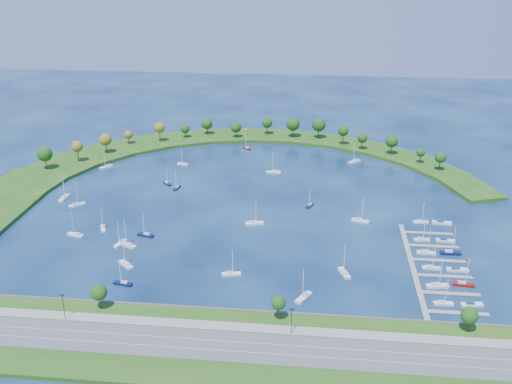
# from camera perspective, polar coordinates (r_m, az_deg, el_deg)

# --- Properties ---
(ground) EXTENTS (700.00, 700.00, 0.00)m
(ground) POSITION_cam_1_polar(r_m,az_deg,el_deg) (309.87, -1.02, -1.00)
(ground) COLOR #06143B
(ground) RESTS_ON ground
(south_shoreline) EXTENTS (420.00, 43.10, 11.60)m
(south_shoreline) POSITION_cam_1_polar(r_m,az_deg,el_deg) (203.63, -5.44, -14.43)
(south_shoreline) COLOR #1E5316
(south_shoreline) RESTS_ON ground
(breakwater) EXTENTS (286.74, 247.64, 2.00)m
(breakwater) POSITION_cam_1_polar(r_m,az_deg,el_deg) (362.15, -7.36, 2.50)
(breakwater) COLOR #1E5316
(breakwater) RESTS_ON ground
(breakwater_trees) EXTENTS (240.42, 94.43, 14.36)m
(breakwater_trees) POSITION_cam_1_polar(r_m,az_deg,el_deg) (390.98, -1.36, 5.66)
(breakwater_trees) COLOR #382314
(breakwater_trees) RESTS_ON breakwater
(harbor_tower) EXTENTS (2.60, 2.60, 4.39)m
(harbor_tower) POSITION_cam_1_polar(r_m,az_deg,el_deg) (416.83, -0.97, 5.80)
(harbor_tower) COLOR gray
(harbor_tower) RESTS_ON breakwater
(dock_system) EXTENTS (24.28, 82.00, 1.60)m
(dock_system) POSITION_cam_1_polar(r_m,az_deg,el_deg) (257.52, 16.53, -7.03)
(dock_system) COLOR gray
(dock_system) RESTS_ON ground
(moored_boat_0) EXTENTS (3.27, 7.23, 10.27)m
(moored_boat_0) POSITION_cam_1_polar(r_m,az_deg,el_deg) (330.04, -7.67, 0.46)
(moored_boat_0) COLOR #09163C
(moored_boat_0) RESTS_ON ground
(moored_boat_1) EXTENTS (5.37, 9.23, 13.10)m
(moored_boat_1) POSITION_cam_1_polar(r_m,az_deg,el_deg) (245.04, 8.55, -7.71)
(moored_boat_1) COLOR white
(moored_boat_1) RESTS_ON ground
(moored_boat_2) EXTENTS (7.64, 4.53, 10.85)m
(moored_boat_2) POSITION_cam_1_polar(r_m,az_deg,el_deg) (367.01, -7.09, 2.76)
(moored_boat_2) COLOR white
(moored_boat_2) RESTS_ON ground
(moored_boat_3) EXTENTS (4.28, 6.79, 9.70)m
(moored_boat_3) POSITION_cam_1_polar(r_m,az_deg,el_deg) (305.62, 5.24, -1.26)
(moored_boat_3) COLOR #09163C
(moored_boat_3) RESTS_ON ground
(moored_boat_4) EXTENTS (8.27, 7.55, 12.89)m
(moored_boat_4) POSITION_cam_1_polar(r_m,az_deg,el_deg) (373.68, 9.53, 2.99)
(moored_boat_4) COLOR white
(moored_boat_4) RESTS_ON ground
(moored_boat_5) EXTENTS (7.79, 7.54, 12.46)m
(moored_boat_5) POSITION_cam_1_polar(r_m,az_deg,el_deg) (318.99, -16.97, -1.14)
(moored_boat_5) COLOR white
(moored_boat_5) RESTS_ON ground
(moored_boat_6) EXTENTS (8.92, 4.79, 12.62)m
(moored_boat_6) POSITION_cam_1_polar(r_m,az_deg,el_deg) (291.85, 10.07, -2.69)
(moored_boat_6) COLOR white
(moored_boat_6) RESTS_ON ground
(moored_boat_7) EXTENTS (8.49, 4.38, 12.02)m
(moored_boat_7) POSITION_cam_1_polar(r_m,az_deg,el_deg) (285.95, -17.09, -3.93)
(moored_boat_7) COLOR white
(moored_boat_7) RESTS_ON ground
(moored_boat_8) EXTENTS (9.15, 4.58, 12.96)m
(moored_boat_8) POSITION_cam_1_polar(r_m,az_deg,el_deg) (284.69, -0.16, -2.98)
(moored_boat_8) COLOR white
(moored_boat_8) RESTS_ON ground
(moored_boat_9) EXTENTS (8.02, 3.51, 11.40)m
(moored_boat_9) POSITION_cam_1_polar(r_m,az_deg,el_deg) (241.35, -12.77, -8.56)
(moored_boat_9) COLOR #09163C
(moored_boat_9) RESTS_ON ground
(moored_boat_10) EXTENTS (6.10, 6.54, 10.28)m
(moored_boat_10) POSITION_cam_1_polar(r_m,az_deg,el_deg) (337.04, -8.60, 0.87)
(moored_boat_10) COLOR #09163C
(moored_boat_10) RESTS_ON ground
(moored_boat_11) EXTENTS (4.88, 7.70, 11.00)m
(moored_boat_11) POSITION_cam_1_polar(r_m,az_deg,el_deg) (289.12, -14.61, -3.35)
(moored_boat_11) COLOR white
(moored_boat_11) RESTS_ON ground
(moored_boat_12) EXTENTS (6.56, 5.62, 9.99)m
(moored_boat_12) POSITION_cam_1_polar(r_m,az_deg,el_deg) (394.45, -0.92, 4.32)
(moored_boat_12) COLOR maroon
(moored_boat_12) RESTS_ON ground
(moored_boat_13) EXTENTS (6.59, 9.12, 13.27)m
(moored_boat_13) POSITION_cam_1_polar(r_m,az_deg,el_deg) (227.57, 4.65, -10.05)
(moored_boat_13) COLOR white
(moored_boat_13) RESTS_ON ground
(moored_boat_14) EXTENTS (4.31, 8.22, 11.64)m
(moored_boat_14) POSITION_cam_1_polar(r_m,az_deg,el_deg) (272.79, -13.00, -4.79)
(moored_boat_14) COLOR white
(moored_boat_14) RESTS_ON ground
(moored_boat_15) EXTENTS (8.62, 2.54, 12.62)m
(moored_boat_15) POSITION_cam_1_polar(r_m,az_deg,el_deg) (350.76, 1.74, 2.00)
(moored_boat_15) COLOR white
(moored_boat_15) RESTS_ON ground
(moored_boat_16) EXTENTS (7.93, 7.69, 12.69)m
(moored_boat_16) POSITION_cam_1_polar(r_m,az_deg,el_deg) (254.47, -12.50, -6.82)
(moored_boat_16) COLOR white
(moored_boat_16) RESTS_ON ground
(moored_boat_17) EXTENTS (2.98, 9.34, 13.58)m
(moored_boat_17) POSITION_cam_1_polar(r_m,az_deg,el_deg) (329.72, -18.09, -0.50)
(moored_boat_17) COLOR white
(moored_boat_17) RESTS_ON ground
(moored_boat_18) EXTENTS (8.09, 3.82, 11.47)m
(moored_boat_18) POSITION_cam_1_polar(r_m,az_deg,el_deg) (242.09, -2.43, -7.87)
(moored_boat_18) COLOR white
(moored_boat_18) RESTS_ON ground
(moored_boat_19) EXTENTS (8.88, 5.90, 12.76)m
(moored_boat_19) POSITION_cam_1_polar(r_m,az_deg,el_deg) (270.22, -12.32, -4.99)
(moored_boat_19) COLOR white
(moored_boat_19) RESTS_ON ground
(moored_boat_20) EXTENTS (8.23, 3.95, 11.66)m
(moored_boat_20) POSITION_cam_1_polar(r_m,az_deg,el_deg) (277.93, -10.64, -4.06)
(moored_boat_20) COLOR #09163C
(moored_boat_20) RESTS_ON ground
(moored_boat_21) EXTENTS (7.18, 7.58, 12.00)m
(moored_boat_21) POSITION_cam_1_polar(r_m,az_deg,el_deg) (370.74, -14.30, 2.43)
(moored_boat_21) COLOR white
(moored_boat_21) RESTS_ON ground
(docked_boat_0) EXTENTS (7.52, 2.52, 10.89)m
(docked_boat_0) POSITION_cam_1_polar(r_m,az_deg,el_deg) (234.19, 17.69, -10.16)
(docked_boat_0) COLOR white
(docked_boat_0) RESTS_ON ground
(docked_boat_1) EXTENTS (8.43, 3.38, 1.67)m
(docked_boat_1) POSITION_cam_1_polar(r_m,az_deg,el_deg) (236.95, 20.18, -10.19)
(docked_boat_1) COLOR white
(docked_boat_1) RESTS_ON ground
(docked_boat_2) EXTENTS (9.02, 3.76, 12.85)m
(docked_boat_2) POSITION_cam_1_polar(r_m,az_deg,el_deg) (244.52, 17.16, -8.61)
(docked_boat_2) COLOR white
(docked_boat_2) RESTS_ON ground
(docked_boat_3) EXTENTS (8.60, 3.34, 12.31)m
(docked_boat_3) POSITION_cam_1_polar(r_m,az_deg,el_deg) (248.74, 19.47, -8.37)
(docked_boat_3) COLOR maroon
(docked_boat_3) RESTS_ON ground
(docked_boat_4) EXTENTS (7.60, 2.40, 11.05)m
(docked_boat_4) POSITION_cam_1_polar(r_m,az_deg,el_deg) (256.96, 16.61, -6.97)
(docked_boat_4) COLOR white
(docked_boat_4) RESTS_ON ground
(docked_boat_5) EXTENTS (9.02, 2.68, 1.83)m
(docked_boat_5) POSITION_cam_1_polar(r_m,az_deg,el_deg) (258.64, 18.92, -7.12)
(docked_boat_5) COLOR white
(docked_boat_5) RESTS_ON ground
(docked_boat_6) EXTENTS (8.32, 2.64, 12.10)m
(docked_boat_6) POSITION_cam_1_polar(r_m,az_deg,el_deg) (268.45, 16.15, -5.59)
(docked_boat_6) COLOR white
(docked_boat_6) RESTS_ON ground
(docked_boat_7) EXTENTS (8.92, 2.64, 13.06)m
(docked_boat_7) POSITION_cam_1_polar(r_m,az_deg,el_deg) (271.18, 18.32, -5.56)
(docked_boat_7) COLOR #09163C
(docked_boat_7) RESTS_ON ground
(docked_boat_8) EXTENTS (7.64, 3.17, 10.90)m
(docked_boat_8) POSITION_cam_1_polar(r_m,az_deg,el_deg) (279.56, 15.76, -4.40)
(docked_boat_8) COLOR white
(docked_boat_8) RESTS_ON ground
(docked_boat_9) EXTENTS (8.63, 3.03, 1.73)m
(docked_boat_9) POSITION_cam_1_polar(r_m,az_deg,el_deg) (281.76, 17.85, -4.49)
(docked_boat_9) COLOR white
(docked_boat_9) RESTS_ON ground
(docked_boat_10) EXTENTS (7.52, 3.00, 10.75)m
(docked_boat_10) POSITION_cam_1_polar(r_m,az_deg,el_deg) (297.23, 15.67, -2.74)
(docked_boat_10) COLOR white
(docked_boat_10) RESTS_ON ground
(docked_boat_11) EXTENTS (9.56, 3.57, 1.91)m
(docked_boat_11) POSITION_cam_1_polar(r_m,az_deg,el_deg) (299.18, 17.54, -2.83)
(docked_boat_11) COLOR white
(docked_boat_11) RESTS_ON ground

